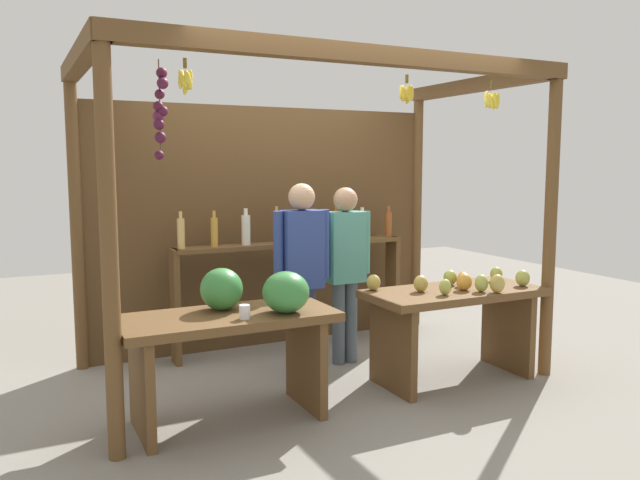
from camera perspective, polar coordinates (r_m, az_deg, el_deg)
The scene contains 7 objects.
ground_plane at distance 5.39m, azimuth -0.89°, elevation -11.71°, with size 12.00×12.00×0.00m, color gray.
market_stall at distance 5.53m, azimuth -3.00°, elevation 3.85°, with size 3.50×1.95×2.49m.
fruit_counter_left at distance 4.27m, azimuth -7.46°, elevation -7.66°, with size 1.42×0.68×1.02m.
fruit_counter_right at distance 5.15m, azimuth 12.04°, elevation -6.16°, with size 1.42×0.65×0.88m.
bottle_shelf_unit at distance 5.87m, azimuth -2.47°, elevation -1.96°, with size 2.25×0.22×1.34m.
vendor_man at distance 5.03m, azimuth -1.65°, elevation -2.07°, with size 0.48×0.21×1.57m.
vendor_woman at distance 5.40m, azimuth 2.28°, elevation -1.79°, with size 0.48×0.21×1.52m.
Camera 1 is at (-2.20, -4.61, 1.71)m, focal length 35.54 mm.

